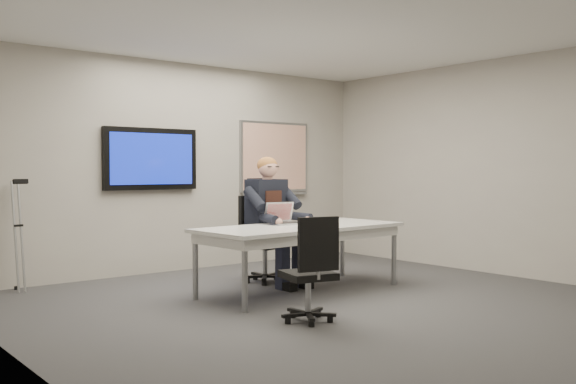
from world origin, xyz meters
TOP-DOWN VIEW (x-y plane):
  - floor at (0.00, 0.00)m, footprint 6.00×6.00m
  - ceiling at (0.00, 0.00)m, footprint 6.00×6.00m
  - wall_back at (0.00, 3.00)m, footprint 6.00×0.02m
  - wall_left at (-3.00, 0.00)m, footprint 0.02×6.00m
  - wall_right at (3.00, 0.00)m, footprint 0.02×6.00m
  - conference_table at (0.24, 0.81)m, footprint 2.44×1.12m
  - tv_display at (-0.50, 2.95)m, footprint 1.30×0.09m
  - whiteboard at (1.55, 2.97)m, footprint 1.25×0.08m
  - office_chair_far at (0.27, 1.57)m, footprint 0.61×0.61m
  - office_chair_near at (-0.63, -0.36)m, footprint 0.55×0.55m
  - seated_person at (0.28, 1.30)m, footprint 0.49×0.83m
  - crutch at (-2.21, 2.81)m, footprint 0.27×0.54m
  - laptop at (0.21, 1.08)m, footprint 0.39×0.39m
  - name_tent at (0.34, 0.59)m, footprint 0.23×0.07m
  - pen at (0.36, 0.43)m, footprint 0.02×0.13m

SIDE VIEW (x-z plane):
  - floor at x=0.00m, z-range -0.01..0.01m
  - office_chair_near at x=-0.63m, z-range -0.18..0.77m
  - office_chair_far at x=0.27m, z-range -0.20..0.85m
  - seated_person at x=0.28m, z-range -0.15..1.37m
  - crutch at x=-2.21m, z-range -0.02..1.30m
  - conference_table at x=0.24m, z-range 0.28..1.02m
  - pen at x=0.36m, z-range 0.74..0.75m
  - name_tent at x=0.34m, z-range 0.74..0.83m
  - laptop at x=0.21m, z-range 0.68..0.93m
  - wall_back at x=0.00m, z-range 0.00..2.80m
  - wall_left at x=-3.00m, z-range 0.00..2.80m
  - wall_right at x=3.00m, z-range 0.00..2.80m
  - tv_display at x=-0.50m, z-range 1.10..1.90m
  - whiteboard at x=1.55m, z-range 0.98..2.08m
  - ceiling at x=0.00m, z-range 2.79..2.81m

